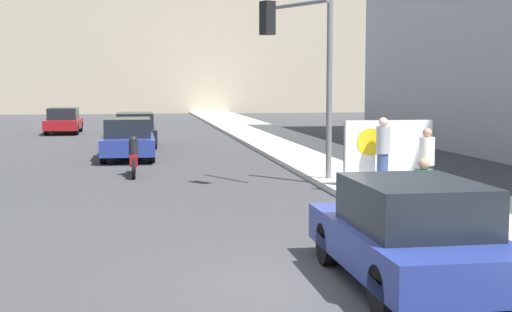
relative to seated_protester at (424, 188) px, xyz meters
name	(u,v)px	position (x,y,z in m)	size (l,w,h in m)	color
ground_plane	(321,283)	(-2.79, -3.15, -0.81)	(160.00, 160.00, 0.00)	#38383A
sidewalk_curb	(329,160)	(1.39, 11.85, -0.73)	(3.81, 90.00, 0.16)	beige
seated_protester	(424,188)	(0.00, 0.00, 0.00)	(0.94, 0.77, 1.21)	#474C56
jogger_on_sidewalk	(427,164)	(1.07, 2.46, 0.17)	(0.34, 0.34, 1.62)	#424247
pedestrian_behind	(383,152)	(0.76, 4.49, 0.25)	(0.34, 0.34, 1.76)	#334775
protest_banner	(388,151)	(1.05, 4.86, 0.24)	(2.42, 0.06, 1.68)	slate
traffic_light_pole	(306,56)	(-0.88, 6.00, 2.69)	(2.18, 1.95, 4.97)	slate
parked_car_curbside	(410,234)	(-1.63, -3.47, -0.08)	(1.82, 4.11, 1.47)	navy
car_on_road_nearest	(128,139)	(-5.67, 14.01, -0.06)	(1.89, 4.47, 1.52)	navy
car_on_road_midblock	(135,130)	(-5.44, 19.50, -0.06)	(1.83, 4.73, 1.51)	black
car_on_road_distant	(64,121)	(-9.46, 28.72, -0.09)	(1.81, 4.42, 1.45)	maroon
motorcycle_on_road	(134,159)	(-5.44, 9.13, -0.29)	(0.28, 2.17, 1.20)	maroon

